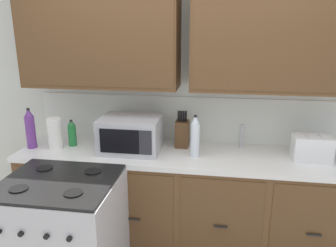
{
  "coord_description": "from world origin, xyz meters",
  "views": [
    {
      "loc": [
        0.28,
        -2.21,
        1.92
      ],
      "look_at": [
        -0.11,
        0.27,
        1.19
      ],
      "focal_mm": 35.71,
      "sensor_mm": 36.0,
      "label": 1
    }
  ],
  "objects_px": {
    "bottle_violet": "(30,129)",
    "knife_block": "(182,133)",
    "stove_range": "(64,241)",
    "toaster": "(312,148)",
    "bottle_green": "(72,133)",
    "bottle_clear": "(195,137)",
    "paper_towel_roll": "(55,134)",
    "microwave": "(131,134)"
  },
  "relations": [
    {
      "from": "stove_range",
      "to": "knife_block",
      "type": "relative_size",
      "value": 3.06
    },
    {
      "from": "knife_block",
      "to": "paper_towel_roll",
      "type": "relative_size",
      "value": 1.19
    },
    {
      "from": "microwave",
      "to": "bottle_green",
      "type": "relative_size",
      "value": 2.12
    },
    {
      "from": "microwave",
      "to": "paper_towel_roll",
      "type": "distance_m",
      "value": 0.63
    },
    {
      "from": "bottle_green",
      "to": "microwave",
      "type": "bearing_deg",
      "value": -4.82
    },
    {
      "from": "knife_block",
      "to": "bottle_green",
      "type": "height_order",
      "value": "knife_block"
    },
    {
      "from": "microwave",
      "to": "paper_towel_roll",
      "type": "bearing_deg",
      "value": -175.9
    },
    {
      "from": "bottle_violet",
      "to": "bottle_clear",
      "type": "xyz_separation_m",
      "value": [
        1.37,
        0.01,
        -0.0
      ]
    },
    {
      "from": "stove_range",
      "to": "toaster",
      "type": "bearing_deg",
      "value": 20.02
    },
    {
      "from": "toaster",
      "to": "paper_towel_roll",
      "type": "height_order",
      "value": "paper_towel_roll"
    },
    {
      "from": "bottle_violet",
      "to": "knife_block",
      "type": "bearing_deg",
      "value": 10.41
    },
    {
      "from": "microwave",
      "to": "toaster",
      "type": "bearing_deg",
      "value": 0.71
    },
    {
      "from": "microwave",
      "to": "paper_towel_roll",
      "type": "xyz_separation_m",
      "value": [
        -0.63,
        -0.05,
        -0.01
      ]
    },
    {
      "from": "bottle_green",
      "to": "paper_towel_roll",
      "type": "bearing_deg",
      "value": -140.4
    },
    {
      "from": "microwave",
      "to": "paper_towel_roll",
      "type": "relative_size",
      "value": 1.85
    },
    {
      "from": "knife_block",
      "to": "bottle_violet",
      "type": "xyz_separation_m",
      "value": [
        -1.24,
        -0.23,
        0.05
      ]
    },
    {
      "from": "toaster",
      "to": "bottle_violet",
      "type": "xyz_separation_m",
      "value": [
        -2.25,
        -0.07,
        0.07
      ]
    },
    {
      "from": "bottle_clear",
      "to": "stove_range",
      "type": "bearing_deg",
      "value": -146.44
    },
    {
      "from": "microwave",
      "to": "toaster",
      "type": "xyz_separation_m",
      "value": [
        1.41,
        0.02,
        -0.04
      ]
    },
    {
      "from": "bottle_green",
      "to": "bottle_clear",
      "type": "xyz_separation_m",
      "value": [
        1.05,
        -0.09,
        0.05
      ]
    },
    {
      "from": "stove_range",
      "to": "toaster",
      "type": "relative_size",
      "value": 3.39
    },
    {
      "from": "stove_range",
      "to": "bottle_clear",
      "type": "height_order",
      "value": "bottle_clear"
    },
    {
      "from": "stove_range",
      "to": "bottle_green",
      "type": "distance_m",
      "value": 0.9
    },
    {
      "from": "bottle_green",
      "to": "bottle_clear",
      "type": "relative_size",
      "value": 0.68
    },
    {
      "from": "knife_block",
      "to": "bottle_green",
      "type": "relative_size",
      "value": 1.37
    },
    {
      "from": "stove_range",
      "to": "knife_block",
      "type": "xyz_separation_m",
      "value": [
        0.74,
        0.79,
        0.58
      ]
    },
    {
      "from": "toaster",
      "to": "knife_block",
      "type": "xyz_separation_m",
      "value": [
        -1.0,
        0.15,
        0.02
      ]
    },
    {
      "from": "microwave",
      "to": "knife_block",
      "type": "height_order",
      "value": "knife_block"
    },
    {
      "from": "bottle_violet",
      "to": "toaster",
      "type": "bearing_deg",
      "value": 1.89
    },
    {
      "from": "stove_range",
      "to": "bottle_violet",
      "type": "xyz_separation_m",
      "value": [
        -0.51,
        0.56,
        0.63
      ]
    },
    {
      "from": "stove_range",
      "to": "toaster",
      "type": "height_order",
      "value": "toaster"
    },
    {
      "from": "microwave",
      "to": "bottle_violet",
      "type": "xyz_separation_m",
      "value": [
        -0.84,
        -0.06,
        0.03
      ]
    },
    {
      "from": "microwave",
      "to": "paper_towel_roll",
      "type": "height_order",
      "value": "microwave"
    },
    {
      "from": "bottle_violet",
      "to": "paper_towel_roll",
      "type": "bearing_deg",
      "value": 3.15
    },
    {
      "from": "stove_range",
      "to": "bottle_violet",
      "type": "height_order",
      "value": "bottle_violet"
    },
    {
      "from": "stove_range",
      "to": "knife_block",
      "type": "bearing_deg",
      "value": 46.94
    },
    {
      "from": "toaster",
      "to": "knife_block",
      "type": "distance_m",
      "value": 1.02
    },
    {
      "from": "paper_towel_roll",
      "to": "bottle_violet",
      "type": "height_order",
      "value": "bottle_violet"
    },
    {
      "from": "stove_range",
      "to": "paper_towel_roll",
      "type": "xyz_separation_m",
      "value": [
        -0.3,
        0.57,
        0.6
      ]
    },
    {
      "from": "paper_towel_roll",
      "to": "bottle_green",
      "type": "bearing_deg",
      "value": 39.6
    },
    {
      "from": "stove_range",
      "to": "paper_towel_roll",
      "type": "height_order",
      "value": "paper_towel_roll"
    },
    {
      "from": "bottle_green",
      "to": "bottle_violet",
      "type": "xyz_separation_m",
      "value": [
        -0.32,
        -0.1,
        0.06
      ]
    }
  ]
}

